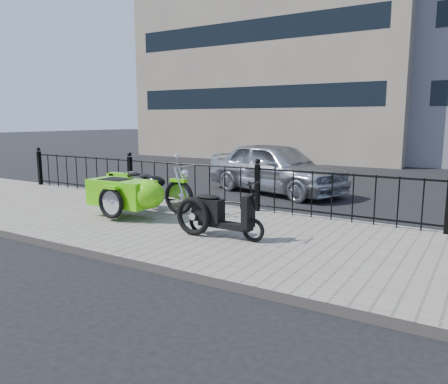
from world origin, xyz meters
The scene contains 9 objects.
ground centered at (0.00, 0.00, 0.00)m, with size 120.00×120.00×0.00m, color black.
sidewalk centered at (0.00, -0.50, 0.06)m, with size 30.00×3.80×0.12m, color gray.
curb centered at (0.00, 1.44, 0.06)m, with size 30.00×0.10×0.12m, color gray.
iron_fence centered at (0.00, 1.30, 0.59)m, with size 14.11×0.11×1.08m.
building_tan centered at (-6.00, 15.99, 6.00)m, with size 14.00×8.01×12.00m.
motorcycle_sidecar centered at (-1.79, -0.41, 0.59)m, with size 2.28×1.48×0.98m.
scooter centered at (0.40, -0.79, 0.48)m, with size 1.39×0.40×0.94m.
spare_tire centered at (-0.01, -0.96, 0.44)m, with size 0.63×0.63×0.09m, color black.
sedan_car centered at (-0.92, 4.17, 0.69)m, with size 1.63×4.05×1.38m, color #ADAFB4.
Camera 1 is at (4.01, -6.56, 1.98)m, focal length 35.00 mm.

